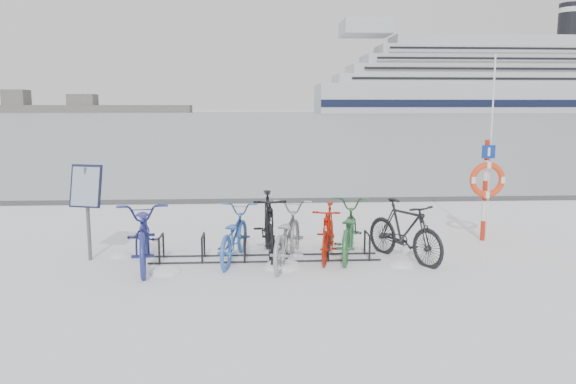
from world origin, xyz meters
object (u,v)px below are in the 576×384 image
at_px(bike_rack, 265,249).
at_px(cruise_ferry, 478,83).
at_px(info_board, 86,192).
at_px(lifebuoy_station, 487,180).

relative_size(bike_rack, cruise_ferry, 0.03).
height_order(bike_rack, info_board, info_board).
xyz_separation_m(bike_rack, info_board, (-3.05, 0.10, 1.03)).
xyz_separation_m(lifebuoy_station, cruise_ferry, (93.11, 233.02, 11.55)).
bearing_deg(bike_rack, cruise_ferry, 67.39).
bearing_deg(cruise_ferry, lifebuoy_station, -111.78).
height_order(info_board, cruise_ferry, cruise_ferry).
height_order(lifebuoy_station, cruise_ferry, cruise_ferry).
height_order(bike_rack, lifebuoy_station, lifebuoy_station).
relative_size(info_board, cruise_ferry, 0.01).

